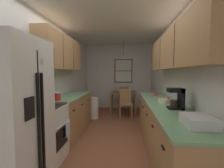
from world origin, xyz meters
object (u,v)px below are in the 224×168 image
object	(u,v)px
trash_bin	(94,108)
dish_rack	(199,121)
dining_chair_near	(126,102)
microwave_over_range	(33,58)
stove_range	(42,134)
coffee_maker	(178,98)
storage_canister	(57,96)
fruit_bowl	(165,100)
mug_by_coffeemaker	(155,94)
dining_chair_far	(124,97)
refrigerator	(10,120)
table_serving_bowl	(121,91)
dining_table	(123,96)

from	to	relation	value
trash_bin	dish_rack	distance (m)	3.70
dining_chair_near	microwave_over_range	bearing A→B (deg)	-117.40
stove_range	coffee_maker	size ratio (longest dim) A/B	3.57
stove_range	storage_canister	xyz separation A→B (m)	(-0.01, 0.58, 0.51)
coffee_maker	fruit_bowl	size ratio (longest dim) A/B	1.20
coffee_maker	mug_by_coffeemaker	distance (m)	1.28
dining_chair_far	storage_canister	world-z (taller)	storage_canister
refrigerator	trash_bin	bearing A→B (deg)	85.46
mug_by_coffeemaker	table_serving_bowl	bearing A→B (deg)	112.92
dining_table	mug_by_coffeemaker	size ratio (longest dim) A/B	7.38
dining_table	trash_bin	size ratio (longest dim) A/B	1.37
stove_range	dining_table	xyz separation A→B (m)	(1.20, 3.28, 0.15)
stove_range	mug_by_coffeemaker	size ratio (longest dim) A/B	8.98
dining_chair_near	coffee_maker	world-z (taller)	coffee_maker
refrigerator	stove_range	xyz separation A→B (m)	(-0.04, 0.73, -0.43)
stove_range	dining_table	bearing A→B (deg)	69.90
dish_rack	dining_chair_near	bearing A→B (deg)	102.43
dish_rack	dining_chair_far	bearing A→B (deg)	100.16
storage_canister	dish_rack	distance (m)	2.42
microwave_over_range	refrigerator	bearing A→B (deg)	-78.16
dining_table	dish_rack	distance (m)	4.09
fruit_bowl	microwave_over_range	bearing A→B (deg)	-164.78
dining_table	trash_bin	distance (m)	1.24
dining_chair_near	stove_range	bearing A→B (deg)	-115.48
dining_chair_far	coffee_maker	world-z (taller)	coffee_maker
dining_table	table_serving_bowl	size ratio (longest dim) A/B	4.83
trash_bin	dish_rack	bearing A→B (deg)	-61.30
dish_rack	storage_canister	bearing A→B (deg)	148.00
refrigerator	trash_bin	xyz separation A→B (m)	(0.26, 3.22, -0.58)
stove_range	table_serving_bowl	bearing A→B (deg)	71.19
dining_chair_near	trash_bin	size ratio (longest dim) A/B	1.36
dining_chair_far	trash_bin	bearing A→B (deg)	-124.47
mug_by_coffeemaker	fruit_bowl	xyz separation A→B (m)	(0.04, -0.75, -0.01)
microwave_over_range	stove_range	bearing A→B (deg)	-0.03
dining_chair_near	dining_chair_far	size ratio (longest dim) A/B	1.00
stove_range	dining_chair_far	xyz separation A→B (m)	(1.23, 3.86, 0.03)
dining_table	storage_canister	xyz separation A→B (m)	(-1.21, -2.70, 0.36)
refrigerator	storage_canister	distance (m)	1.31
stove_range	table_serving_bowl	size ratio (longest dim) A/B	5.88
microwave_over_range	mug_by_coffeemaker	xyz separation A→B (m)	(2.09, 1.33, -0.71)
dining_chair_near	fruit_bowl	xyz separation A→B (m)	(0.73, -2.13, 0.44)
stove_range	dish_rack	size ratio (longest dim) A/B	3.24
dining_chair_far	fruit_bowl	distance (m)	3.40
dining_chair_near	storage_canister	world-z (taller)	storage_canister
microwave_over_range	dish_rack	xyz separation A→B (m)	(2.16, -0.70, -0.71)
refrigerator	table_serving_bowl	distance (m)	4.21
trash_bin	microwave_over_range	bearing A→B (deg)	-99.28
mug_by_coffeemaker	dish_rack	distance (m)	2.03
dish_rack	table_serving_bowl	bearing A→B (deg)	102.72
dining_chair_near	trash_bin	xyz separation A→B (m)	(-1.00, -0.22, -0.17)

